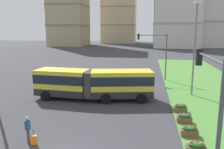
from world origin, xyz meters
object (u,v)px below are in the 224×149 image
traffic_light_far_right (157,49)px  pedestrian_crossing (28,128)px  articulated_bus (94,83)px  flower_planter_3 (180,108)px  streetlight_median (195,46)px  flower_planter_1 (189,131)px  rolling_suitcase (34,140)px  flower_planter_2 (184,118)px  flower_planter_0 (196,148)px  traffic_light_near_right (210,102)px

traffic_light_far_right → pedestrian_crossing: bearing=-112.6°
articulated_bus → traffic_light_far_right: 12.51m
flower_planter_3 → streetlight_median: bearing=71.6°
articulated_bus → flower_planter_1: (8.18, -7.39, -1.23)m
rolling_suitcase → flower_planter_2: (9.66, 4.90, 0.11)m
rolling_suitcase → streetlight_median: (11.56, 12.96, 5.03)m
pedestrian_crossing → streetlight_median: 18.05m
pedestrian_crossing → flower_planter_0: bearing=0.7°
flower_planter_1 → flower_planter_3: (0.00, 4.67, 0.00)m
traffic_light_far_right → flower_planter_0: bearing=-85.1°
traffic_light_near_right → traffic_light_far_right: bearing=93.2°
pedestrian_crossing → traffic_light_near_right: bearing=-19.6°
flower_planter_3 → flower_planter_0: bearing=-90.0°
traffic_light_far_right → traffic_light_near_right: 23.62m
pedestrian_crossing → flower_planter_2: size_ratio=1.58×
flower_planter_0 → flower_planter_3: 6.93m
rolling_suitcase → traffic_light_far_right: (7.93, 20.32, 4.09)m
flower_planter_3 → streetlight_median: 7.77m
flower_planter_3 → traffic_light_far_right: bearing=97.5°
rolling_suitcase → flower_planter_1: rolling_suitcase is taller
articulated_bus → traffic_light_far_right: (6.46, 10.35, 2.75)m
flower_planter_3 → traffic_light_far_right: traffic_light_far_right is taller
streetlight_median → flower_planter_2: bearing=-103.3°
traffic_light_near_right → rolling_suitcase: bearing=160.6°
rolling_suitcase → traffic_light_far_right: traffic_light_far_right is taller
streetlight_median → flower_planter_3: bearing=-108.4°
flower_planter_3 → flower_planter_1: bearing=-90.0°
pedestrian_crossing → flower_planter_0: (10.11, 0.12, -0.58)m
rolling_suitcase → flower_planter_3: (9.66, 7.25, 0.11)m
pedestrian_crossing → flower_planter_3: bearing=34.9°
articulated_bus → traffic_light_near_right: (7.78, -13.22, 2.56)m
pedestrian_crossing → articulated_bus: bearing=78.8°
flower_planter_1 → rolling_suitcase: bearing=-165.1°
flower_planter_2 → flower_planter_0: bearing=-90.0°
flower_planter_1 → flower_planter_3: bearing=90.0°
rolling_suitcase → traffic_light_near_right: (9.26, -3.26, 3.90)m
flower_planter_0 → flower_planter_2: 4.58m
flower_planter_1 → streetlight_median: streetlight_median is taller
articulated_bus → pedestrian_crossing: (-1.92, -9.76, -0.65)m
traffic_light_near_right → flower_planter_0: bearing=83.6°
rolling_suitcase → streetlight_median: bearing=48.3°
articulated_bus → streetlight_median: bearing=16.6°
pedestrian_crossing → streetlight_median: size_ratio=0.18×
articulated_bus → streetlight_median: 11.15m
streetlight_median → traffic_light_far_right: bearing=116.2°
traffic_light_near_right → flower_planter_3: bearing=87.8°
flower_planter_2 → traffic_light_far_right: size_ratio=0.17×
flower_planter_1 → streetlight_median: (1.90, 10.39, 4.92)m
rolling_suitcase → traffic_light_near_right: 10.56m
pedestrian_crossing → rolling_suitcase: bearing=-24.0°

